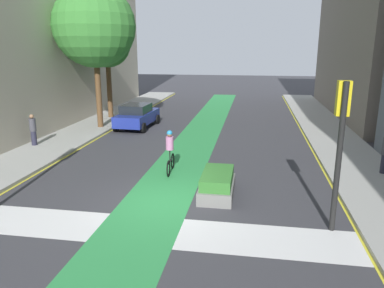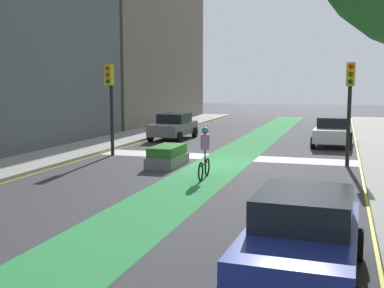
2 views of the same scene
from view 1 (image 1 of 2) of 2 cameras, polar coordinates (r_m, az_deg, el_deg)
ground_plane at (r=12.83m, az=-4.36°, el=-9.01°), size 120.00×120.00×0.00m
bike_lane_paint at (r=12.89m, az=-5.57°, el=-8.90°), size 2.40×60.00×0.01m
crosswalk_band at (r=11.09m, az=-6.86°, el=-13.06°), size 12.00×1.80×0.01m
curb_stripe_left at (r=15.33m, az=-26.86°, el=-6.58°), size 0.16×60.00×0.01m
curb_stripe_right at (r=12.89m, az=22.99°, el=-10.08°), size 0.16×60.00×0.01m
traffic_signal_near_right at (r=10.93m, az=21.91°, el=2.28°), size 0.35×0.52×4.28m
car_blue_left_far at (r=24.59m, az=-8.44°, el=4.33°), size 2.16×4.27×1.57m
cyclist_in_lane at (r=15.43m, az=-3.39°, el=-1.06°), size 0.32×1.73×1.86m
pedestrian_sidewalk_left_a at (r=21.05m, az=-23.24°, el=2.05°), size 0.34×0.34×1.64m
street_tree_near at (r=24.30m, az=-14.78°, el=17.10°), size 5.00×5.00×8.74m
street_tree_far at (r=27.74m, az=-12.94°, el=14.69°), size 3.31×3.31×6.88m
median_planter at (r=13.34m, az=3.90°, el=-6.19°), size 1.16×2.35×0.85m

